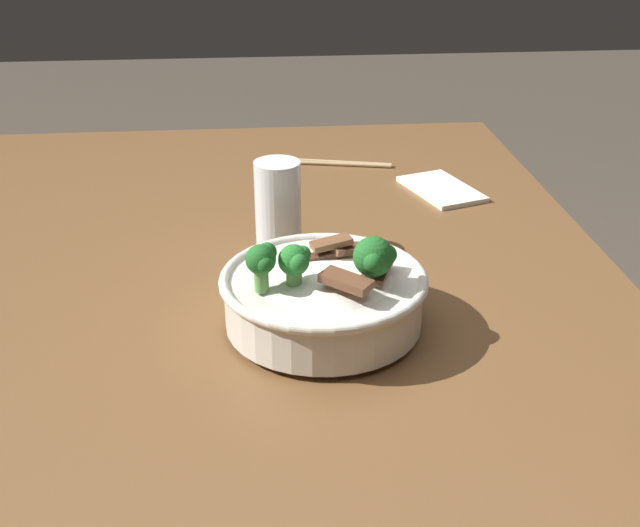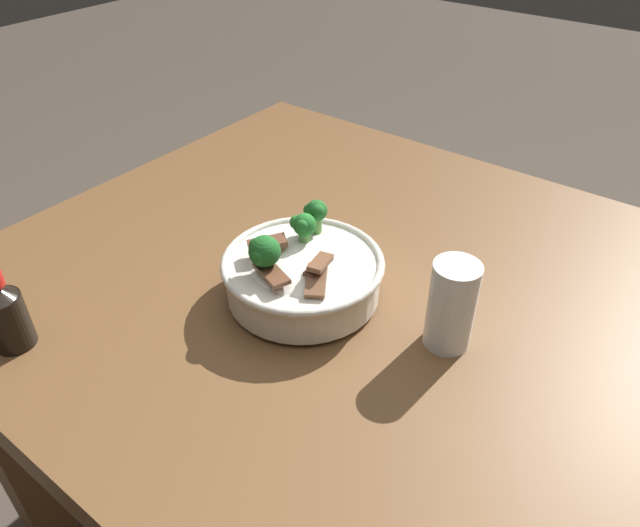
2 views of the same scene
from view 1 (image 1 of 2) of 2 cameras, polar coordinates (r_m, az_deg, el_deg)
name	(u,v)px [view 1 (image 1 of 2)]	position (r m, az deg, el deg)	size (l,w,h in m)	color
dining_table	(251,342)	(1.13, -4.86, -5.50)	(1.37, 1.01, 0.77)	brown
rice_bowl	(324,293)	(0.94, 0.28, -2.10)	(0.24, 0.24, 0.13)	silver
drinking_glass	(278,213)	(1.14, -2.96, 3.56)	(0.06, 0.06, 0.13)	white
chopsticks_pair	(330,163)	(1.50, 0.70, 7.10)	(0.07, 0.22, 0.01)	tan
folded_napkin	(441,189)	(1.38, 8.54, 5.20)	(0.15, 0.09, 0.01)	silver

